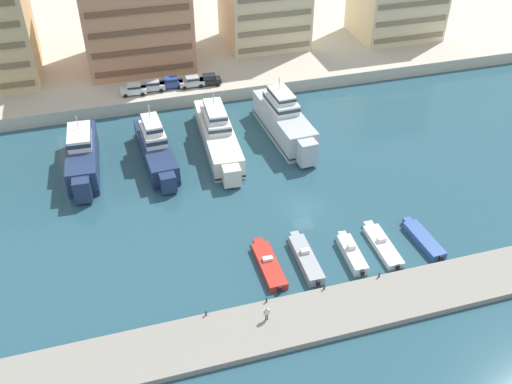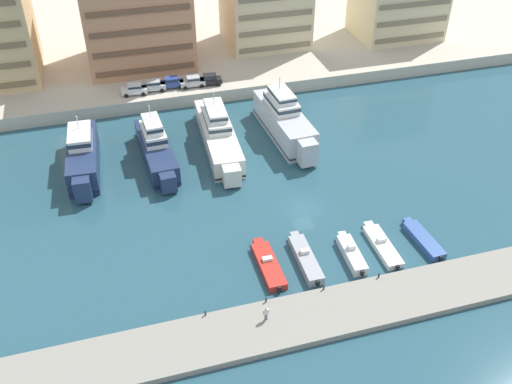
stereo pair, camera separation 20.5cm
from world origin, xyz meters
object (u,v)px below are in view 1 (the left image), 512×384
Objects in this scene: yacht_silver_center_left at (284,121)px; motorboat_blue_center at (423,239)px; yacht_navy_left at (156,148)px; motorboat_white_center_left at (382,245)px; yacht_ivory_mid_left at (218,134)px; motorboat_white_mid_left at (352,254)px; car_blue_mid_left at (171,82)px; motorboat_grey_left at (306,258)px; yacht_navy_far_left at (82,156)px; motorboat_red_far_left at (268,264)px; car_silver_left at (152,85)px; pedestrian_near_edge at (267,313)px; car_white_far_left at (134,89)px; car_silver_center_left at (192,81)px; car_black_center at (209,79)px.

yacht_silver_center_left reaches higher than motorboat_blue_center.
motorboat_white_center_left is (22.18, -25.63, -1.69)m from yacht_navy_left.
motorboat_white_mid_left is (8.94, -27.38, -1.46)m from yacht_ivory_mid_left.
motorboat_white_center_left is 1.96× the size of car_blue_mid_left.
yacht_silver_center_left is 27.61m from motorboat_grey_left.
motorboat_blue_center is at bearing -2.68° from motorboat_grey_left.
yacht_navy_far_left is at bearing 131.19° from motorboat_grey_left.
motorboat_red_far_left is 9.53m from motorboat_white_mid_left.
motorboat_red_far_left is at bearing -81.29° from car_silver_left.
yacht_navy_left is at bearing -106.24° from car_blue_mid_left.
motorboat_blue_center is 4.48× the size of pedestrian_near_edge.
motorboat_grey_left reaches higher than motorboat_blue_center.
car_blue_mid_left is at bearing 73.76° from yacht_navy_left.
motorboat_white_mid_left is at bearing 28.52° from pedestrian_near_edge.
yacht_navy_far_left reaches higher than motorboat_blue_center.
car_white_far_left reaches higher than motorboat_white_mid_left.
yacht_silver_center_left reaches higher than car_silver_center_left.
yacht_navy_far_left reaches higher than car_white_far_left.
motorboat_white_center_left is at bearing -49.12° from yacht_navy_left.
yacht_ivory_mid_left is 5.20× the size of car_silver_center_left.
yacht_ivory_mid_left is 2.51× the size of motorboat_grey_left.
pedestrian_near_edge is (-5.38, -49.81, -1.37)m from car_black_center.
motorboat_blue_center is 46.04m from car_black_center.
car_silver_center_left is at bearing 107.62° from motorboat_white_center_left.
yacht_silver_center_left is 17.61m from car_black_center.
motorboat_grey_left is (12.87, -25.41, -1.52)m from yacht_navy_left.
motorboat_grey_left reaches higher than motorboat_red_far_left.
car_blue_mid_left is at bearing 100.12° from motorboat_grey_left.
motorboat_blue_center is at bearing -43.80° from yacht_navy_left.
car_silver_left is at bearing -174.07° from car_blue_mid_left.
pedestrian_near_edge is at bearing -162.57° from motorboat_blue_center.
motorboat_grey_left is 44.63m from car_white_far_left.
motorboat_white_center_left is (9.31, -0.22, -0.17)m from motorboat_grey_left.
yacht_silver_center_left is 2.23× the size of motorboat_red_far_left.
yacht_ivory_mid_left is 28.84m from motorboat_white_mid_left.
yacht_navy_left is at bearing -123.73° from car_black_center.
yacht_navy_left is 19.36m from yacht_silver_center_left.
car_white_far_left is 9.53m from car_silver_center_left.
yacht_silver_center_left is (19.31, 1.36, 0.48)m from yacht_navy_left.
motorboat_red_far_left is 1.98× the size of car_black_center.
yacht_navy_far_left is at bearing -125.45° from car_silver_left.
car_white_far_left is (8.93, 16.38, 0.94)m from yacht_navy_far_left.
yacht_navy_left is at bearing -172.41° from yacht_ivory_mid_left.
car_white_far_left is at bearing 102.84° from motorboat_red_far_left.
yacht_navy_left is at bearing 109.01° from motorboat_red_far_left.
motorboat_grey_left is at bearing 178.64° from motorboat_white_center_left.
car_silver_left reaches higher than pedestrian_near_edge.
car_black_center is at bearing 98.79° from motorboat_white_mid_left.
car_silver_left reaches higher than motorboat_white_mid_left.
pedestrian_near_edge is at bearing -156.29° from motorboat_white_center_left.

